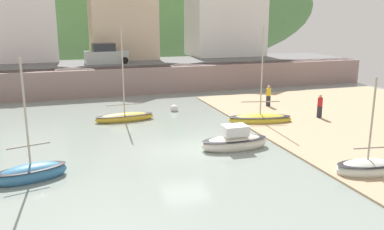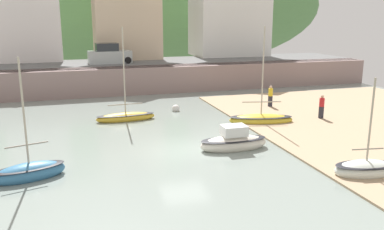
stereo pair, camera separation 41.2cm
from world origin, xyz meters
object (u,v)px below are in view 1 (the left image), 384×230
Objects in this scene: mooring_buoy at (174,109)px; sailboat_far_left at (125,117)px; sailboat_white_hull at (260,119)px; person_on_slipway at (269,95)px; parked_car_near_slipway at (106,55)px; waterfront_building_centre at (122,10)px; waterfront_building_right at (225,10)px; waterfront_building_left at (24,11)px; fishing_boat_green at (367,168)px; sailboat_tall_mast at (31,173)px; sailboat_blue_trim at (234,142)px; person_near_water at (320,105)px.

sailboat_far_left is at bearing -156.08° from mooring_buoy.
sailboat_white_hull reaches higher than person_on_slipway.
sailboat_far_left reaches higher than parked_car_near_slipway.
parked_car_near_slipway is (-2.39, -4.50, -4.35)m from waterfront_building_centre.
person_on_slipway is (-3.43, -17.31, -6.60)m from waterfront_building_right.
person_on_slipway is (2.78, 4.06, 0.71)m from sailboat_white_hull.
person_on_slipway is at bearing -101.20° from waterfront_building_right.
waterfront_building_right is (21.61, -0.00, 0.24)m from waterfront_building_left.
waterfront_building_centre is 2.20× the size of fishing_boat_green.
sailboat_white_hull is 14.98m from sailboat_tall_mast.
waterfront_building_left is 9.56m from parked_car_near_slipway.
sailboat_blue_trim is (4.66, -7.75, 0.10)m from sailboat_far_left.
fishing_boat_green reaches higher than sailboat_blue_trim.
waterfront_building_right reaches higher than waterfront_building_centre.
sailboat_far_left is (-8.45, 3.31, -0.00)m from sailboat_white_hull.
waterfront_building_centre is at bearing 114.80° from person_near_water.
sailboat_tall_mast reaches higher than mooring_buoy.
person_on_slipway is at bearing -63.99° from waterfront_building_centre.
waterfront_building_centre is 24.77m from person_near_water.
waterfront_building_left is at bearing 132.35° from person_near_water.
person_near_water is (10.02, -21.68, -6.57)m from waterfront_building_centre.
mooring_buoy is (-0.70, 9.51, -0.20)m from sailboat_blue_trim.
waterfront_building_right is at bearing -0.00° from waterfront_building_centre.
parked_car_near_slipway reaches higher than person_on_slipway.
person_near_water is (1.57, -4.38, 0.00)m from person_on_slipway.
sailboat_blue_trim is at bearing -127.69° from person_on_slipway.
waterfront_building_right is 15.59m from parked_car_near_slipway.
sailboat_blue_trim is at bearing -8.89° from sailboat_tall_mast.
waterfront_building_right is 2.75× the size of sailboat_blue_trim.
mooring_buoy is at bearing 33.09° from sailboat_tall_mast.
sailboat_tall_mast is at bearing -106.89° from waterfront_building_centre.
waterfront_building_centre reaches higher than fishing_boat_green.
waterfront_building_centre is at bearing 180.00° from waterfront_building_right.
fishing_boat_green reaches higher than parked_car_near_slipway.
sailboat_white_hull is 3.98× the size of person_near_water.
mooring_buoy is at bearing -85.88° from waterfront_building_centre.
waterfront_building_right is 1.86× the size of sailboat_tall_mast.
sailboat_tall_mast reaches higher than person_near_water.
waterfront_building_right is 2.45× the size of parked_car_near_slipway.
sailboat_tall_mast is (-20.08, -27.02, -7.27)m from waterfront_building_right.
sailboat_blue_trim is 9.15m from person_near_water.
waterfront_building_right is 2.22× the size of fishing_boat_green.
waterfront_building_right is at bearing 56.72° from mooring_buoy.
sailboat_white_hull reaches higher than mooring_buoy.
fishing_boat_green is at bearing -71.77° from mooring_buoy.
waterfront_building_left reaches higher than sailboat_blue_trim.
parked_car_near_slipway is 16.92m from person_on_slipway.
sailboat_white_hull is at bearing -54.20° from waterfront_building_left.
fishing_boat_green is at bearing -100.04° from person_on_slipway.
sailboat_tall_mast reaches higher than person_on_slipway.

